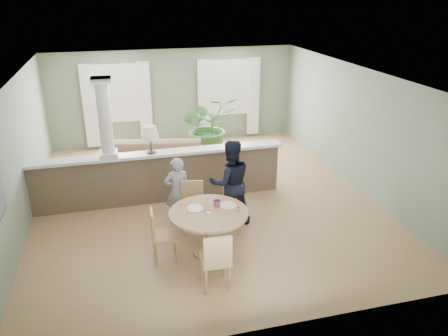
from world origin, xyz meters
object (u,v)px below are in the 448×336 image
object	(u,v)px
chair_side	(160,233)
chair_far_man	(232,206)
chair_far_boy	(192,204)
dining_table	(209,220)
sofa	(157,162)
chair_near	(216,259)
houseplant	(209,126)
man_person	(230,183)
child_person	(177,191)

from	to	relation	value
chair_side	chair_far_man	bearing A→B (deg)	-61.86
chair_far_boy	dining_table	bearing A→B (deg)	-66.92
sofa	chair_near	bearing A→B (deg)	-74.42
sofa	houseplant	xyz separation A→B (m)	(1.54, 1.14, 0.43)
houseplant	chair_far_man	distance (m)	3.96
dining_table	sofa	bearing A→B (deg)	98.22
chair_far_boy	chair_side	bearing A→B (deg)	-113.75
dining_table	man_person	size ratio (longest dim) A/B	0.79
sofa	chair_far_boy	distance (m)	2.64
chair_far_boy	chair_far_man	distance (m)	0.75
sofa	dining_table	distance (m)	3.53
chair_side	child_person	world-z (taller)	child_person
chair_far_man	chair_near	world-z (taller)	chair_near
houseplant	chair_far_man	world-z (taller)	houseplant
houseplant	man_person	size ratio (longest dim) A/B	0.99
houseplant	chair_far_boy	distance (m)	3.94
houseplant	child_person	size ratio (longest dim) A/B	1.23
houseplant	chair_side	distance (m)	5.00
chair_far_man	child_person	distance (m)	1.08
chair_near	chair_side	size ratio (longest dim) A/B	1.05
sofa	houseplant	world-z (taller)	houseplant
sofa	chair_side	world-z (taller)	chair_side
chair_far_boy	child_person	bearing A→B (deg)	142.15
chair_side	houseplant	bearing A→B (deg)	-20.36
dining_table	man_person	xyz separation A→B (m)	(0.63, 0.95, 0.20)
houseplant	chair_far_man	size ratio (longest dim) A/B	1.93
dining_table	chair_side	xyz separation A→B (m)	(-0.83, -0.01, -0.13)
dining_table	child_person	size ratio (longest dim) A/B	0.98
houseplant	man_person	distance (m)	3.70
houseplant	chair_near	distance (m)	5.73
houseplant	man_person	xyz separation A→B (m)	(-0.41, -3.67, 0.01)
chair_near	chair_side	bearing A→B (deg)	-51.79
chair_far_boy	chair_far_man	size ratio (longest dim) A/B	1.10
chair_side	man_person	bearing A→B (deg)	-55.11
chair_near	dining_table	bearing A→B (deg)	-94.42
sofa	chair_far_man	bearing A→B (deg)	-57.76
chair_far_man	child_person	xyz separation A→B (m)	(-0.95, 0.46, 0.20)
chair_far_boy	chair_side	world-z (taller)	chair_far_boy
houseplant	chair_far_man	xyz separation A→B (m)	(-0.44, -3.92, -0.36)
chair_far_boy	man_person	xyz separation A→B (m)	(0.76, 0.08, 0.32)
dining_table	chair_near	world-z (taller)	chair_near
chair_side	child_person	distance (m)	1.28
sofa	man_person	world-z (taller)	man_person
dining_table	child_person	world-z (taller)	child_person
sofa	child_person	distance (m)	2.34
chair_far_boy	child_person	size ratio (longest dim) A/B	0.70
child_person	man_person	world-z (taller)	man_person
chair_near	chair_side	distance (m)	1.21
chair_near	chair_far_boy	bearing A→B (deg)	-87.54
chair_far_man	chair_near	bearing A→B (deg)	-92.19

